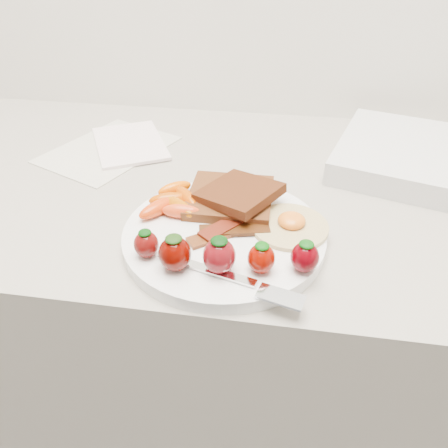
# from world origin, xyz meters

# --- Properties ---
(counter) EXTENTS (2.00, 0.60, 0.90)m
(counter) POSITION_xyz_m (0.00, 1.70, 0.45)
(counter) COLOR gray
(counter) RESTS_ON ground
(plate) EXTENTS (0.27, 0.27, 0.02)m
(plate) POSITION_xyz_m (0.01, 1.54, 0.91)
(plate) COLOR white
(plate) RESTS_ON counter
(toast_lower) EXTENTS (0.12, 0.12, 0.01)m
(toast_lower) POSITION_xyz_m (0.01, 1.61, 0.93)
(toast_lower) COLOR #37200C
(toast_lower) RESTS_ON plate
(toast_upper) EXTENTS (0.13, 0.13, 0.02)m
(toast_upper) POSITION_xyz_m (0.02, 1.60, 0.94)
(toast_upper) COLOR #331A0B
(toast_upper) RESTS_ON toast_lower
(fried_egg) EXTENTS (0.12, 0.12, 0.02)m
(fried_egg) POSITION_xyz_m (0.09, 1.56, 0.92)
(fried_egg) COLOR beige
(fried_egg) RESTS_ON plate
(bacon_strips) EXTENTS (0.11, 0.10, 0.01)m
(bacon_strips) POSITION_xyz_m (0.01, 1.54, 0.92)
(bacon_strips) COLOR #381209
(bacon_strips) RESTS_ON plate
(baby_carrots) EXTENTS (0.09, 0.11, 0.02)m
(baby_carrots) POSITION_xyz_m (-0.07, 1.58, 0.93)
(baby_carrots) COLOR #C14900
(baby_carrots) RESTS_ON plate
(strawberries) EXTENTS (0.22, 0.06, 0.05)m
(strawberries) POSITION_xyz_m (0.01, 1.46, 0.94)
(strawberries) COLOR #550908
(strawberries) RESTS_ON plate
(fork) EXTENTS (0.18, 0.07, 0.00)m
(fork) POSITION_xyz_m (0.04, 1.44, 0.92)
(fork) COLOR silver
(fork) RESTS_ON plate
(paper_sheet) EXTENTS (0.25, 0.28, 0.00)m
(paper_sheet) POSITION_xyz_m (-0.25, 1.78, 0.90)
(paper_sheet) COLOR beige
(paper_sheet) RESTS_ON counter
(notepad) EXTENTS (0.19, 0.21, 0.01)m
(notepad) POSITION_xyz_m (-0.21, 1.80, 0.91)
(notepad) COLOR white
(notepad) RESTS_ON paper_sheet
(appliance) EXTENTS (0.38, 0.34, 0.04)m
(appliance) POSITION_xyz_m (0.33, 1.79, 0.92)
(appliance) COLOR silver
(appliance) RESTS_ON counter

